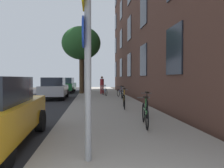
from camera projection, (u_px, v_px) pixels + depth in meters
ground_plane at (57, 99)px, 16.07m from camera, size 41.80×41.80×0.00m
road_asphalt at (27, 100)px, 15.86m from camera, size 7.00×38.00×0.01m
sidewalk at (104, 98)px, 16.42m from camera, size 4.20×38.00×0.12m
building_facade at (139, 9)px, 15.99m from camera, size 0.56×27.00×13.42m
sign_post at (86, 52)px, 3.83m from camera, size 0.16×0.60×3.34m
traffic_light at (83, 69)px, 21.82m from camera, size 0.43×0.24×3.53m
tree_near at (81, 44)px, 20.57m from camera, size 3.68×3.68×6.35m
bicycle_0 at (145, 114)px, 6.67m from camera, size 0.44×1.70×0.93m
bicycle_1 at (147, 106)px, 8.39m from camera, size 0.53×1.70×0.96m
bicycle_2 at (124, 100)px, 10.58m from camera, size 0.42×1.66×0.99m
bicycle_3 at (123, 94)px, 14.65m from camera, size 0.42×1.63×0.94m
bicycle_4 at (121, 93)px, 16.35m from camera, size 0.49×1.64×0.91m
bicycle_5 at (105, 91)px, 18.29m from camera, size 0.49×1.58×0.90m
pedestrian_0 at (102, 84)px, 20.22m from camera, size 0.50×0.50×1.63m
car_1 at (54, 88)px, 16.27m from camera, size 1.87×3.99×1.62m
car_2 at (66, 85)px, 23.63m from camera, size 1.91×4.51×1.62m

